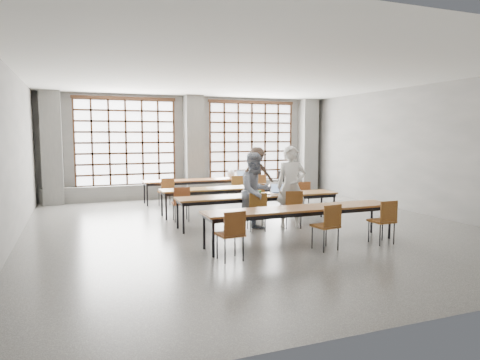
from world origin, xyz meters
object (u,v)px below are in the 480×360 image
object	(u,v)px
chair_back_mid	(236,186)
chair_near_mid	(328,222)
chair_near_right	(384,217)
desk_row_d	(302,211)
chair_mid_centre	(256,196)
chair_front_right	(293,205)
mouse	(295,192)
plastic_bag	(231,174)
desk_row_b	(233,189)
chair_near_left	(232,230)
student_female	(256,192)
desk_row_a	(205,181)
green_box	(256,192)
chair_back_left	(167,189)
chair_back_right	(259,185)
chair_mid_right	(302,194)
chair_mid_left	(181,200)
backpack	(285,178)
laptop_front	(278,191)
laptop_back	(242,176)
student_back	(257,174)
desk_row_c	(259,197)
chair_front_left	(257,208)
student_male	(291,187)

from	to	relation	value
chair_back_mid	chair_near_mid	world-z (taller)	same
chair_back_mid	chair_near_right	size ratio (longest dim) A/B	1.00
desk_row_d	chair_back_mid	distance (m)	5.33
chair_mid_centre	chair_front_right	bearing A→B (deg)	-82.31
mouse	desk_row_d	bearing A→B (deg)	-114.50
chair_mid_centre	plastic_bag	bearing A→B (deg)	82.83
desk_row_b	chair_near_left	distance (m)	4.53
desk_row_b	student_female	distance (m)	2.18
chair_near_right	plastic_bag	size ratio (longest dim) A/B	3.08
desk_row_a	chair_front_right	size ratio (longest dim) A/B	4.55
green_box	plastic_bag	distance (m)	4.02
desk_row_b	green_box	distance (m)	1.58
chair_mid_centre	chair_back_left	bearing A→B (deg)	129.62
chair_back_right	chair_mid_right	size ratio (longest dim) A/B	1.00
desk_row_d	chair_near_left	size ratio (longest dim) A/B	4.55
chair_back_mid	chair_back_right	bearing A→B (deg)	0.20
chair_back_right	chair_front_right	xyz separation A→B (m)	(-0.88, -3.97, 0.00)
chair_mid_left	backpack	bearing A→B (deg)	11.96
chair_near_left	laptop_front	distance (m)	3.48
laptop_back	plastic_bag	world-z (taller)	plastic_bag
chair_near_right	student_back	size ratio (longest dim) A/B	0.50
chair_back_left	student_female	world-z (taller)	student_female
plastic_bag	chair_mid_centre	bearing A→B (deg)	-97.17
student_back	plastic_bag	world-z (taller)	student_back
chair_back_mid	chair_near_right	world-z (taller)	same
chair_mid_left	student_back	distance (m)	3.96
desk_row_b	student_back	xyz separation A→B (m)	(1.49, 1.81, 0.22)
desk_row_d	student_female	xyz separation A→B (m)	(-0.37, 1.46, 0.22)
desk_row_c	backpack	world-z (taller)	backpack
chair_mid_left	chair_front_left	distance (m)	2.13
chair_near_mid	chair_mid_left	bearing A→B (deg)	118.17
chair_mid_left	laptop_back	xyz separation A→B (m)	(2.83, 3.05, 0.25)
chair_near_mid	student_male	size ratio (longest dim) A/B	0.46
chair_mid_right	student_back	world-z (taller)	student_back
laptop_back	backpack	xyz separation A→B (m)	(0.38, -2.37, 0.14)
desk_row_a	desk_row_d	distance (m)	5.93
desk_row_b	laptop_front	size ratio (longest dim) A/B	10.04
chair_mid_right	chair_mid_centre	bearing A→B (deg)	-179.99
desk_row_d	laptop_front	distance (m)	2.13
chair_near_right	green_box	world-z (taller)	chair_near_right
mouse	student_female	bearing A→B (deg)	-158.99
chair_near_right	student_female	xyz separation A→B (m)	(-1.87, 2.09, 0.34)
chair_near_right	green_box	bearing A→B (deg)	121.23
desk_row_a	student_female	bearing A→B (deg)	-91.73
chair_front_left	chair_front_right	xyz separation A→B (m)	(0.90, 0.00, 0.00)
desk_row_c	chair_mid_centre	bearing A→B (deg)	70.74
chair_back_left	chair_back_mid	distance (m)	2.20
chair_near_left	student_male	size ratio (longest dim) A/B	0.46
green_box	chair_mid_right	bearing A→B (deg)	27.84
plastic_bag	desk_row_a	bearing A→B (deg)	-176.82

